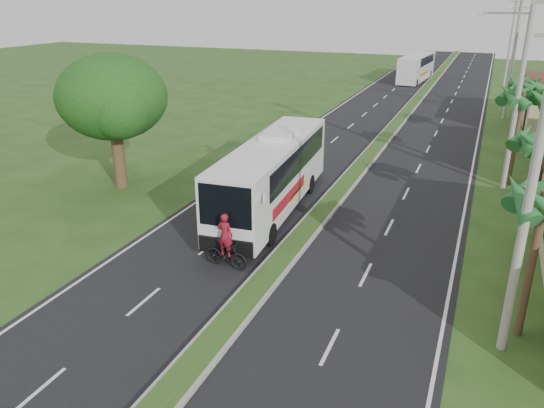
% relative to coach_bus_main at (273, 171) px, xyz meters
% --- Properties ---
extents(ground, '(180.00, 180.00, 0.00)m').
position_rel_coach_bus_main_xyz_m(ground, '(2.48, -9.86, -2.15)').
color(ground, '#2A4619').
rests_on(ground, ground).
extents(road_asphalt, '(14.00, 160.00, 0.02)m').
position_rel_coach_bus_main_xyz_m(road_asphalt, '(2.48, 10.14, -2.14)').
color(road_asphalt, black).
rests_on(road_asphalt, ground).
extents(median_strip, '(1.20, 160.00, 0.18)m').
position_rel_coach_bus_main_xyz_m(median_strip, '(2.48, 10.14, -2.05)').
color(median_strip, gray).
rests_on(median_strip, ground).
extents(lane_edge_left, '(0.12, 160.00, 0.01)m').
position_rel_coach_bus_main_xyz_m(lane_edge_left, '(-4.22, 10.14, -2.15)').
color(lane_edge_left, silver).
rests_on(lane_edge_left, ground).
extents(lane_edge_right, '(0.12, 160.00, 0.01)m').
position_rel_coach_bus_main_xyz_m(lane_edge_right, '(9.18, 10.14, -2.15)').
color(lane_edge_right, silver).
rests_on(lane_edge_right, ground).
extents(palm_verge_a, '(2.40, 2.40, 5.45)m').
position_rel_coach_bus_main_xyz_m(palm_verge_a, '(11.48, -6.86, 2.59)').
color(palm_verge_a, '#473321').
rests_on(palm_verge_a, ground).
extents(palm_verge_b, '(2.40, 2.40, 5.05)m').
position_rel_coach_bus_main_xyz_m(palm_verge_b, '(11.88, 2.14, 2.21)').
color(palm_verge_b, '#473321').
rests_on(palm_verge_b, ground).
extents(palm_verge_c, '(2.40, 2.40, 5.85)m').
position_rel_coach_bus_main_xyz_m(palm_verge_c, '(11.28, 9.14, 2.97)').
color(palm_verge_c, '#473321').
rests_on(palm_verge_c, ground).
extents(palm_verge_d, '(2.40, 2.40, 5.25)m').
position_rel_coach_bus_main_xyz_m(palm_verge_d, '(11.78, 18.14, 2.40)').
color(palm_verge_d, '#473321').
rests_on(palm_verge_d, ground).
extents(shade_tree, '(6.30, 6.00, 7.54)m').
position_rel_coach_bus_main_xyz_m(shade_tree, '(-9.64, 0.15, 2.88)').
color(shade_tree, '#473321').
rests_on(shade_tree, ground).
extents(utility_pole_a, '(1.60, 0.28, 11.00)m').
position_rel_coach_bus_main_xyz_m(utility_pole_a, '(10.98, -7.86, 3.52)').
color(utility_pole_a, gray).
rests_on(utility_pole_a, ground).
extents(utility_pole_b, '(3.20, 0.28, 12.00)m').
position_rel_coach_bus_main_xyz_m(utility_pole_b, '(10.95, 8.14, 4.10)').
color(utility_pole_b, gray).
rests_on(utility_pole_b, ground).
extents(utility_pole_c, '(1.60, 0.28, 11.00)m').
position_rel_coach_bus_main_xyz_m(utility_pole_c, '(10.98, 28.14, 3.52)').
color(utility_pole_c, gray).
rests_on(utility_pole_c, ground).
extents(utility_pole_d, '(1.60, 0.28, 10.50)m').
position_rel_coach_bus_main_xyz_m(utility_pole_d, '(10.98, 48.14, 3.27)').
color(utility_pole_d, gray).
rests_on(utility_pole_d, ground).
extents(coach_bus_main, '(3.39, 12.26, 3.91)m').
position_rel_coach_bus_main_xyz_m(coach_bus_main, '(0.00, 0.00, 0.00)').
color(coach_bus_main, white).
rests_on(coach_bus_main, ground).
extents(coach_bus_far, '(3.20, 11.32, 3.25)m').
position_rel_coach_bus_main_xyz_m(coach_bus_far, '(0.29, 48.55, -0.31)').
color(coach_bus_far, silver).
rests_on(coach_bus_far, ground).
extents(motorcyclist, '(1.98, 0.72, 2.38)m').
position_rel_coach_bus_main_xyz_m(motorcyclist, '(0.56, -6.38, -1.30)').
color(motorcyclist, black).
rests_on(motorcyclist, ground).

